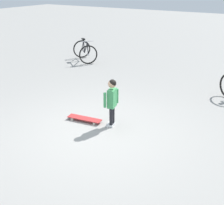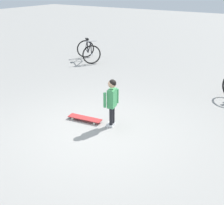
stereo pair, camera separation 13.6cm
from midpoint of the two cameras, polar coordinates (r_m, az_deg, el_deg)
The scene contains 4 objects.
ground_plane at distance 6.04m, azimuth -4.06°, elevation -5.83°, with size 50.00×50.00×0.00m, color gray.
child_person at distance 5.99m, azimuth -0.66°, elevation 0.93°, with size 0.22×0.40×1.06m.
skateboard at distance 6.48m, azimuth -6.09°, elevation -3.21°, with size 0.81×0.30×0.07m.
bicycle_far at distance 11.36m, azimuth -5.76°, elevation 10.14°, with size 1.28×1.23×0.85m.
Camera 1 is at (3.07, -4.30, 2.93)m, focal length 45.95 mm.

